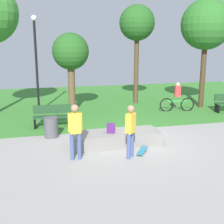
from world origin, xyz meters
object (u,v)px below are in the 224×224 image
object	(u,v)px
skater_performing_trick	(131,128)
tree_broad_elm	(71,53)
concrete_ledge	(115,138)
skateboard_by_ledge	(142,150)
tree_leaning_ash	(206,25)
skater_watching	(75,128)
lamp_post	(36,55)
tree_slender_maple	(137,24)
park_bench_by_oak	(53,116)
trash_bin	(51,127)
cyclist_on_bicycle	(177,99)
backpack_on_ledge	(111,128)

from	to	relation	value
skater_performing_trick	tree_broad_elm	size ratio (longest dim) A/B	0.42
concrete_ledge	skateboard_by_ledge	xyz separation A→B (m)	(0.64, -0.95, -0.17)
concrete_ledge	tree_leaning_ash	world-z (taller)	tree_leaning_ash
skater_performing_trick	skater_watching	distance (m)	1.66
lamp_post	skateboard_by_ledge	bearing A→B (deg)	-65.34
skater_performing_trick	tree_slender_maple	xyz separation A→B (m)	(2.89, 7.98, 3.47)
park_bench_by_oak	trash_bin	distance (m)	1.44
concrete_ledge	park_bench_by_oak	distance (m)	3.45
park_bench_by_oak	tree_leaning_ash	bearing A→B (deg)	13.70
concrete_ledge	tree_broad_elm	distance (m)	6.21
concrete_ledge	lamp_post	world-z (taller)	lamp_post
skater_watching	lamp_post	world-z (taller)	lamp_post
cyclist_on_bicycle	lamp_post	bearing A→B (deg)	166.40
park_bench_by_oak	tree_broad_elm	xyz separation A→B (m)	(1.14, 2.70, 2.47)
skateboard_by_ledge	trash_bin	bearing A→B (deg)	139.63
concrete_ledge	lamp_post	distance (m)	6.92
skater_performing_trick	trash_bin	distance (m)	3.54
lamp_post	cyclist_on_bicycle	world-z (taller)	lamp_post
skater_performing_trick	tree_leaning_ash	world-z (taller)	tree_leaning_ash
park_bench_by_oak	tree_broad_elm	size ratio (longest dim) A/B	0.41
skater_performing_trick	park_bench_by_oak	bearing A→B (deg)	117.06
concrete_ledge	cyclist_on_bicycle	distance (m)	6.13
tree_slender_maple	skater_watching	bearing A→B (deg)	-120.45
backpack_on_ledge	tree_slender_maple	size ratio (longest dim) A/B	0.06
backpack_on_ledge	tree_slender_maple	xyz separation A→B (m)	(3.19, 6.75, 3.82)
tree_leaning_ash	trash_bin	xyz separation A→B (m)	(-8.26, -3.40, -3.96)
tree_leaning_ash	lamp_post	distance (m)	8.84
backpack_on_ledge	concrete_ledge	bearing A→B (deg)	33.43
skater_watching	lamp_post	distance (m)	7.21
skateboard_by_ledge	tree_broad_elm	world-z (taller)	tree_broad_elm
tree_leaning_ash	tree_slender_maple	xyz separation A→B (m)	(-3.12, 1.89, 0.10)
skater_performing_trick	skater_watching	size ratio (longest dim) A/B	0.97
skater_watching	skateboard_by_ledge	bearing A→B (deg)	1.23
trash_bin	cyclist_on_bicycle	distance (m)	7.13
park_bench_by_oak	tree_slender_maple	size ratio (longest dim) A/B	0.29
trash_bin	tree_leaning_ash	bearing A→B (deg)	22.39
lamp_post	cyclist_on_bicycle	size ratio (longest dim) A/B	2.63
tree_broad_elm	tree_leaning_ash	bearing A→B (deg)	-5.93
backpack_on_ledge	lamp_post	world-z (taller)	lamp_post
tree_slender_maple	park_bench_by_oak	bearing A→B (deg)	-142.17
tree_slender_maple	tree_leaning_ash	bearing A→B (deg)	-31.23
concrete_ledge	cyclist_on_bicycle	bearing A→B (deg)	43.72
skater_performing_trick	skater_watching	world-z (taller)	skater_watching
tree_slender_maple	trash_bin	size ratio (longest dim) A/B	7.20
concrete_ledge	tree_broad_elm	bearing A→B (deg)	98.55
skater_performing_trick	tree_slender_maple	bearing A→B (deg)	70.10
backpack_on_ledge	trash_bin	world-z (taller)	backpack_on_ledge
cyclist_on_bicycle	tree_slender_maple	bearing A→B (deg)	119.63
concrete_ledge	skateboard_by_ledge	world-z (taller)	concrete_ledge
tree_leaning_ash	tree_slender_maple	world-z (taller)	tree_leaning_ash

